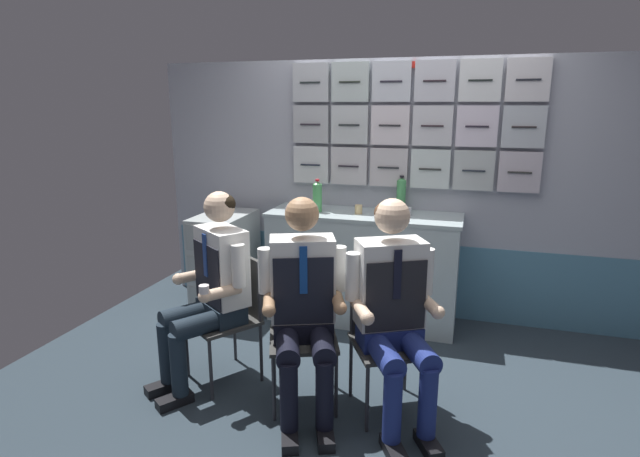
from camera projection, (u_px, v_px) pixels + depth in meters
name	position (u px, v px, depth m)	size (l,w,h in m)	color
ground	(353.00, 392.00, 3.26)	(4.80, 4.80, 0.04)	#29353E
galley_bulkhead	(396.00, 185.00, 4.25)	(4.20, 0.14, 2.15)	#A5A9B6
galley_counter	(363.00, 267.00, 4.21)	(1.57, 0.53, 0.92)	#B0C2C5
service_trolley	(225.00, 259.00, 4.42)	(0.40, 0.65, 0.87)	black
folding_chair_left	(235.00, 304.00, 3.32)	(0.56, 0.56, 0.83)	#2D2D33
crew_member_left	(211.00, 282.00, 3.18)	(0.63, 0.69, 1.27)	black
folding_chair_right	(302.00, 319.00, 3.10)	(0.52, 0.52, 0.83)	#2D2D33
crew_member_right	(303.00, 298.00, 2.90)	(0.57, 0.70, 1.28)	black
folding_chair_by_counter	(384.00, 325.00, 3.01)	(0.54, 0.54, 0.83)	#2D2D33
crew_member_by_counter	(394.00, 303.00, 2.82)	(0.61, 0.71, 1.29)	black
sparkling_bottle_green	(401.00, 194.00, 4.15)	(0.08, 0.08, 0.30)	#469756
water_bottle_tall	(317.00, 196.00, 4.14)	(0.08, 0.08, 0.27)	#489E55
paper_cup_blue	(407.00, 211.00, 4.03)	(0.07, 0.07, 0.06)	silver
espresso_cup_small	(359.00, 209.00, 4.08)	(0.06, 0.06, 0.07)	tan
snack_banana	(301.00, 208.00, 4.21)	(0.17, 0.10, 0.04)	yellow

